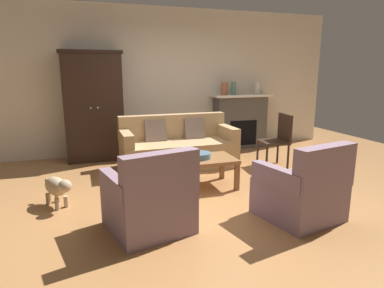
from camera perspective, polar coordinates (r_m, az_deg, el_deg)
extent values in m
plane|color=#B27A47|center=(4.56, 3.16, -8.12)|extent=(9.60, 9.60, 0.00)
cube|color=silver|center=(6.71, -4.68, 10.73)|extent=(7.20, 0.10, 2.80)
cube|color=#4C4947|center=(7.08, 8.25, 3.75)|extent=(1.10, 0.36, 1.08)
cube|color=black|center=(6.96, 8.86, 1.89)|extent=(0.60, 0.01, 0.52)
cube|color=white|center=(7.00, 8.46, 8.25)|extent=(1.26, 0.48, 0.04)
cube|color=black|center=(6.23, -16.56, 5.92)|extent=(1.00, 0.52, 1.89)
cube|color=black|center=(6.21, -17.14, 14.89)|extent=(1.06, 0.55, 0.06)
sphere|color=#ADAFB5|center=(5.96, -17.08, 5.97)|extent=(0.04, 0.04, 0.04)
sphere|color=#ADAFB5|center=(5.96, -15.92, 6.04)|extent=(0.04, 0.04, 0.04)
cube|color=tan|center=(5.62, -2.30, -1.76)|extent=(1.92, 0.88, 0.44)
cube|color=tan|center=(5.85, -3.30, 3.10)|extent=(1.90, 0.22, 0.42)
cube|color=tan|center=(5.37, -11.36, 0.92)|extent=(0.18, 0.80, 0.22)
cube|color=tan|center=(5.86, 5.95, 2.07)|extent=(0.18, 0.80, 0.22)
cube|color=#7F6B60|center=(5.64, -6.33, 2.28)|extent=(0.36, 0.19, 0.37)
cube|color=#7F6B60|center=(5.83, 0.40, 2.69)|extent=(0.36, 0.19, 0.37)
cube|color=olive|center=(4.57, 0.62, -2.86)|extent=(1.10, 0.60, 0.05)
cube|color=brown|center=(4.26, -4.82, -7.02)|extent=(0.06, 0.06, 0.37)
cube|color=brown|center=(4.59, 7.75, -5.66)|extent=(0.06, 0.06, 0.37)
cube|color=brown|center=(4.74, -6.27, -5.00)|extent=(0.06, 0.06, 0.37)
cube|color=brown|center=(5.04, 5.19, -3.92)|extent=(0.06, 0.06, 0.37)
cylinder|color=slate|center=(4.59, 1.25, -1.97)|extent=(0.33, 0.33, 0.08)
cube|color=gold|center=(4.45, -2.82, -2.72)|extent=(0.26, 0.19, 0.04)
cube|color=#427A4C|center=(4.44, -2.82, -2.19)|extent=(0.25, 0.19, 0.05)
cube|color=#38569E|center=(4.43, -2.88, -1.67)|extent=(0.24, 0.18, 0.04)
cylinder|color=#A86042|center=(6.83, 5.61, 9.48)|extent=(0.14, 0.14, 0.26)
cylinder|color=slate|center=(6.92, 7.15, 9.51)|extent=(0.10, 0.10, 0.27)
cylinder|color=beige|center=(7.17, 11.26, 9.39)|extent=(0.12, 0.12, 0.24)
cube|color=gray|center=(3.51, -7.57, -11.09)|extent=(0.92, 0.92, 0.42)
cube|color=gray|center=(3.09, -5.43, -5.62)|extent=(0.78, 0.33, 0.46)
cube|color=gray|center=(3.53, -2.80, -5.43)|extent=(0.28, 0.71, 0.20)
cube|color=gray|center=(3.28, -13.02, -7.16)|extent=(0.28, 0.71, 0.20)
cube|color=gray|center=(3.92, 17.81, -9.00)|extent=(0.90, 0.90, 0.42)
cube|color=gray|center=(3.60, 21.94, -3.86)|extent=(0.78, 0.32, 0.46)
cube|color=gray|center=(4.07, 21.24, -3.87)|extent=(0.27, 0.71, 0.20)
cube|color=gray|center=(3.59, 14.59, -5.55)|extent=(0.27, 0.71, 0.20)
cube|color=black|center=(5.75, 13.81, 0.35)|extent=(0.48, 0.48, 0.04)
cylinder|color=black|center=(5.89, 11.23, -1.49)|extent=(0.04, 0.04, 0.41)
cylinder|color=black|center=(5.55, 12.76, -2.42)|extent=(0.04, 0.04, 0.41)
cylinder|color=black|center=(6.04, 14.55, -1.29)|extent=(0.04, 0.04, 0.41)
cylinder|color=black|center=(5.72, 16.23, -2.17)|extent=(0.04, 0.04, 0.41)
cube|color=black|center=(5.79, 15.72, 2.80)|extent=(0.09, 0.44, 0.45)
ellipsoid|color=tan|center=(4.33, -22.43, -6.74)|extent=(0.37, 0.45, 0.22)
sphere|color=tan|center=(4.10, -21.07, -6.79)|extent=(0.15, 0.15, 0.15)
cylinder|color=tan|center=(4.31, -20.87, -9.25)|extent=(0.06, 0.06, 0.14)
cylinder|color=tan|center=(4.27, -22.21, -9.58)|extent=(0.06, 0.06, 0.14)
cylinder|color=tan|center=(4.51, -22.26, -8.37)|extent=(0.06, 0.06, 0.14)
cylinder|color=tan|center=(4.47, -23.54, -8.68)|extent=(0.06, 0.06, 0.14)
sphere|color=tan|center=(4.52, -23.70, -5.76)|extent=(0.06, 0.06, 0.06)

